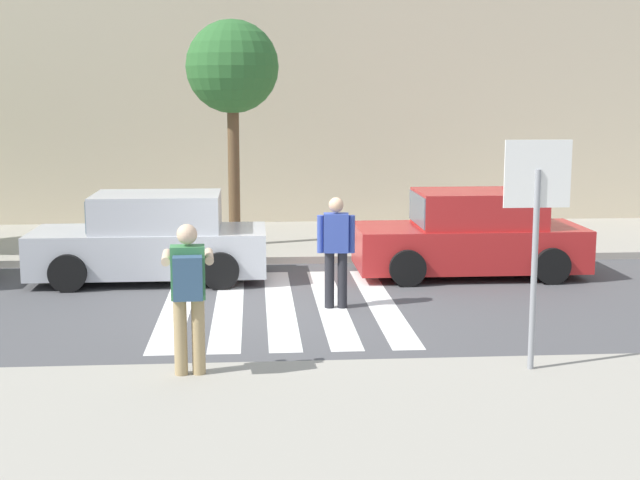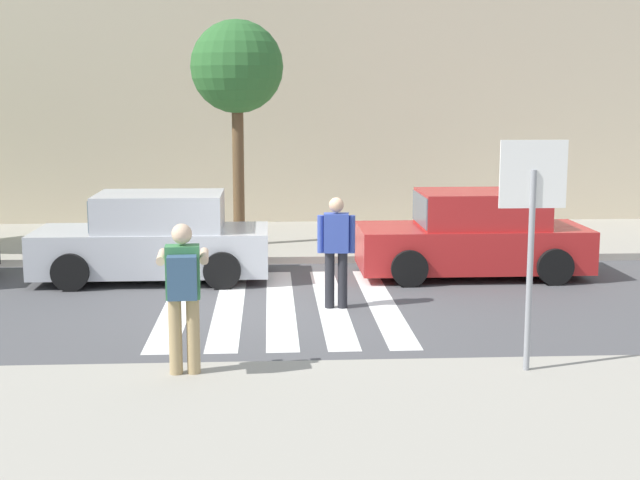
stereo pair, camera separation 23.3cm
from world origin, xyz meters
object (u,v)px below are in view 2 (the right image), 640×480
object	(u,v)px
stop_sign	(532,204)
pedestrian_crossing	(336,246)
street_tree_center	(237,69)
parked_car_red	(474,236)
parked_car_silver	(155,239)
photographer_with_backpack	(183,286)

from	to	relation	value
stop_sign	pedestrian_crossing	world-z (taller)	stop_sign
stop_sign	street_tree_center	distance (m)	9.61
stop_sign	parked_car_red	distance (m)	6.18
parked_car_silver	street_tree_center	world-z (taller)	street_tree_center
pedestrian_crossing	parked_car_red	xyz separation A→B (m)	(2.68, 2.33, -0.25)
stop_sign	pedestrian_crossing	size ratio (longest dim) A/B	1.53
stop_sign	parked_car_red	xyz separation A→B (m)	(0.76, 5.99, -1.34)
parked_car_silver	photographer_with_backpack	bearing A→B (deg)	-79.81
stop_sign	pedestrian_crossing	bearing A→B (deg)	117.72
photographer_with_backpack	parked_car_red	xyz separation A→B (m)	(4.68, 5.94, -0.44)
pedestrian_crossing	street_tree_center	bearing A→B (deg)	108.03
photographer_with_backpack	street_tree_center	bearing A→B (deg)	87.78
street_tree_center	pedestrian_crossing	bearing A→B (deg)	-71.97
stop_sign	parked_car_red	bearing A→B (deg)	82.77
parked_car_silver	pedestrian_crossing	bearing A→B (deg)	-37.24
stop_sign	parked_car_silver	world-z (taller)	stop_sign
parked_car_silver	parked_car_red	world-z (taller)	same
parked_car_silver	street_tree_center	bearing A→B (deg)	63.05
photographer_with_backpack	street_tree_center	size ratio (longest dim) A/B	0.37
stop_sign	photographer_with_backpack	size ratio (longest dim) A/B	1.53
stop_sign	pedestrian_crossing	xyz separation A→B (m)	(-1.93, 3.66, -1.09)
stop_sign	parked_car_red	world-z (taller)	stop_sign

